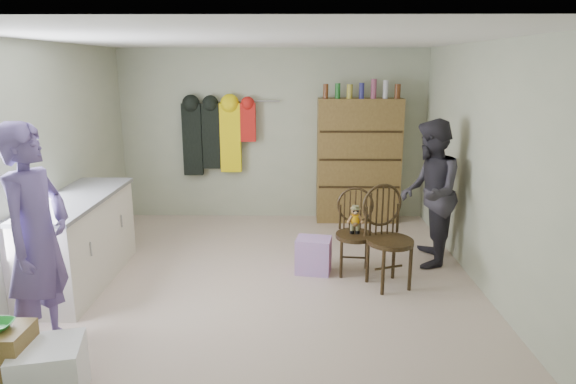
{
  "coord_description": "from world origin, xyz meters",
  "views": [
    {
      "loc": [
        0.32,
        -5.08,
        2.27
      ],
      "look_at": [
        0.25,
        0.2,
        0.95
      ],
      "focal_mm": 32.0,
      "sensor_mm": 36.0,
      "label": 1
    }
  ],
  "objects_px": {
    "chair_front": "(355,227)",
    "chair_far": "(387,233)",
    "counter": "(79,240)",
    "dresser": "(358,160)"
  },
  "relations": [
    {
      "from": "dresser",
      "to": "chair_far",
      "type": "bearing_deg",
      "value": -89.23
    },
    {
      "from": "chair_front",
      "to": "dresser",
      "type": "bearing_deg",
      "value": 88.14
    },
    {
      "from": "chair_front",
      "to": "chair_far",
      "type": "bearing_deg",
      "value": -42.64
    },
    {
      "from": "counter",
      "to": "chair_front",
      "type": "bearing_deg",
      "value": 6.2
    },
    {
      "from": "chair_far",
      "to": "counter",
      "type": "bearing_deg",
      "value": 159.48
    },
    {
      "from": "chair_front",
      "to": "chair_far",
      "type": "relative_size",
      "value": 0.89
    },
    {
      "from": "chair_front",
      "to": "counter",
      "type": "bearing_deg",
      "value": -168.08
    },
    {
      "from": "counter",
      "to": "chair_front",
      "type": "height_order",
      "value": "chair_front"
    },
    {
      "from": "counter",
      "to": "chair_front",
      "type": "xyz_separation_m",
      "value": [
        2.94,
        0.32,
        0.06
      ]
    },
    {
      "from": "counter",
      "to": "chair_far",
      "type": "height_order",
      "value": "chair_far"
    }
  ]
}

